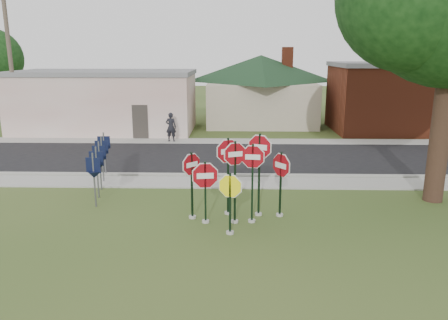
{
  "coord_description": "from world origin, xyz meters",
  "views": [
    {
      "loc": [
        0.01,
        -12.32,
        5.47
      ],
      "look_at": [
        -0.35,
        2.0,
        1.9
      ],
      "focal_mm": 35.0,
      "sensor_mm": 36.0,
      "label": 1
    }
  ],
  "objects_px": {
    "stop_sign_center": "(235,170)",
    "utility_pole_near": "(10,60)",
    "stop_sign_left": "(205,184)",
    "pedestrian": "(171,127)",
    "stop_sign_yellow": "(230,197)"
  },
  "relations": [
    {
      "from": "stop_sign_left",
      "to": "utility_pole_near",
      "type": "distance_m",
      "value": 19.58
    },
    {
      "from": "stop_sign_center",
      "to": "stop_sign_left",
      "type": "distance_m",
      "value": 1.06
    },
    {
      "from": "stop_sign_yellow",
      "to": "utility_pole_near",
      "type": "height_order",
      "value": "utility_pole_near"
    },
    {
      "from": "stop_sign_yellow",
      "to": "utility_pole_near",
      "type": "bearing_deg",
      "value": 132.78
    },
    {
      "from": "utility_pole_near",
      "to": "pedestrian",
      "type": "height_order",
      "value": "utility_pole_near"
    },
    {
      "from": "stop_sign_center",
      "to": "utility_pole_near",
      "type": "distance_m",
      "value": 20.14
    },
    {
      "from": "utility_pole_near",
      "to": "stop_sign_left",
      "type": "bearing_deg",
      "value": -47.2
    },
    {
      "from": "stop_sign_center",
      "to": "utility_pole_near",
      "type": "relative_size",
      "value": 0.3
    },
    {
      "from": "utility_pole_near",
      "to": "pedestrian",
      "type": "xyz_separation_m",
      "value": [
        10.08,
        -1.09,
        -4.01
      ]
    },
    {
      "from": "stop_sign_center",
      "to": "utility_pole_near",
      "type": "xyz_separation_m",
      "value": [
        -14.03,
        14.09,
        3.19
      ]
    },
    {
      "from": "utility_pole_near",
      "to": "pedestrian",
      "type": "distance_m",
      "value": 10.91
    },
    {
      "from": "stop_sign_left",
      "to": "utility_pole_near",
      "type": "xyz_separation_m",
      "value": [
        -13.07,
        14.12,
        3.65
      ]
    },
    {
      "from": "stop_sign_center",
      "to": "stop_sign_yellow",
      "type": "bearing_deg",
      "value": -98.81
    },
    {
      "from": "stop_sign_yellow",
      "to": "pedestrian",
      "type": "height_order",
      "value": "stop_sign_yellow"
    },
    {
      "from": "stop_sign_center",
      "to": "utility_pole_near",
      "type": "height_order",
      "value": "utility_pole_near"
    }
  ]
}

